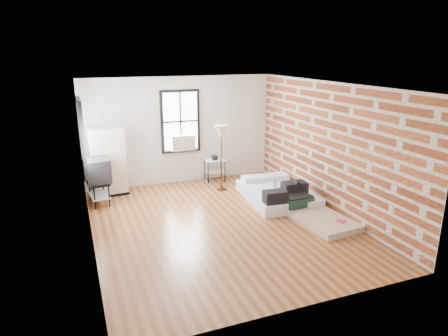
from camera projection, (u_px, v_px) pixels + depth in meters
name	position (u px, v px, depth m)	size (l,w,h in m)	color
ground	(221.00, 224.00, 8.19)	(6.00, 6.00, 0.00)	#5E3018
room_shell	(225.00, 137.00, 8.10)	(5.02, 6.02, 2.80)	silver
mattress_main	(278.00, 193.00, 9.46)	(1.58, 2.05, 0.62)	white
mattress_bare	(313.00, 213.00, 8.44)	(1.05, 1.79, 0.37)	tan
wardrobe	(108.00, 162.00, 9.66)	(0.87, 0.56, 1.65)	black
side_table	(215.00, 164.00, 10.78)	(0.56, 0.46, 0.70)	black
floor_lamp	(221.00, 135.00, 9.83)	(0.36, 0.36, 1.66)	#311E10
tv_stand	(97.00, 172.00, 9.06)	(0.60, 0.80, 1.07)	black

